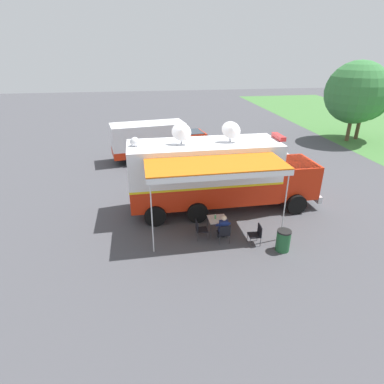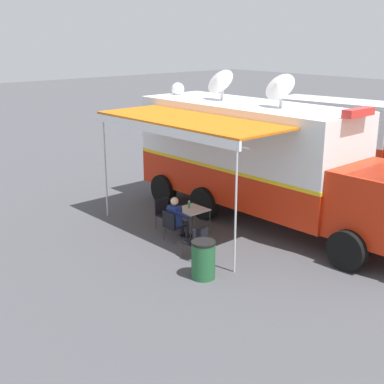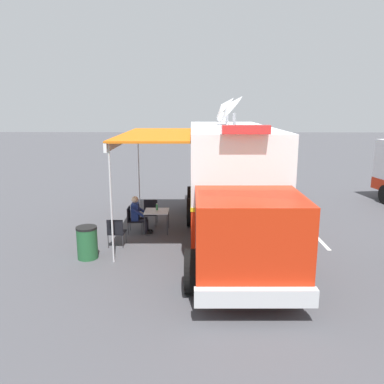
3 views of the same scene
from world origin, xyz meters
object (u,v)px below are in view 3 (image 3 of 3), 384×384
Objects in this scene: water_bottle at (157,207)px; folding_chair_at_table at (132,218)px; folding_chair_spare_by_truck at (116,230)px; folding_table at (157,212)px; seated_responder at (138,214)px; trash_bin at (87,243)px; command_truck at (230,178)px; folding_chair_beside_table at (150,210)px.

water_bottle is 0.89m from folding_chair_at_table.
folding_chair_spare_by_truck is at bearing 78.74° from folding_chair_at_table.
folding_table is 0.65× the size of seated_responder.
folding_chair_at_table is at bearing -101.26° from folding_chair_spare_by_truck.
folding_table is at bearing -170.32° from seated_responder.
folding_chair_at_table is 2.41m from trash_bin.
folding_chair_at_table is (0.80, 0.11, -0.16)m from folding_table.
folding_chair_at_table is at bearing -8.16° from command_truck.
command_truck is 4.67m from trash_bin.
folding_table is 0.62m from seated_responder.
folding_chair_beside_table is at bearing -108.04° from folding_chair_spare_by_truck.
seated_responder is at bearing 18.58° from water_bottle.
folding_chair_at_table is 1.07m from folding_chair_beside_table.
folding_chair_beside_table is at bearing -116.66° from folding_chair_at_table.
folding_chair_beside_table is (-0.48, -0.96, 0.00)m from folding_chair_at_table.
folding_chair_spare_by_truck is (1.07, 1.44, -0.16)m from folding_table.
trash_bin reaches higher than folding_chair_spare_by_truck.
command_truck is at bearing 152.33° from folding_chair_beside_table.
water_bottle is 2.99m from trash_bin.
command_truck is at bearing 164.36° from water_bottle.
folding_chair_beside_table is at bearing -107.01° from seated_responder.
seated_responder is (2.99, -0.46, -1.30)m from command_truck.
folding_table is 0.92m from folding_chair_beside_table.
trash_bin reaches higher than folding_table.
command_truck is 42.56× the size of water_bottle.
seated_responder is at bearing -115.45° from trash_bin.
seated_responder reaches higher than folding_table.
command_truck is at bearing -165.67° from folding_chair_spare_by_truck.
command_truck reaches higher than water_bottle.
folding_chair_beside_table is 3.48m from trash_bin.
folding_chair_at_table and folding_chair_beside_table have the same top height.
folding_chair_beside_table is at bearing -27.67° from command_truck.
folding_chair_at_table is 1.00× the size of folding_chair_spare_by_truck.
seated_responder is at bearing 9.68° from folding_table.
folding_table is at bearing -172.33° from folding_chair_at_table.
water_bottle is at bearing -15.64° from command_truck.
command_truck is 10.96× the size of folding_chair_at_table.
folding_chair_spare_by_truck is 0.70× the size of seated_responder.
trash_bin is at bearing 55.93° from folding_chair_spare_by_truck.
trash_bin is (1.07, 2.24, -0.20)m from seated_responder.
seated_responder is 2.49m from trash_bin.
seated_responder reaches higher than water_bottle.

